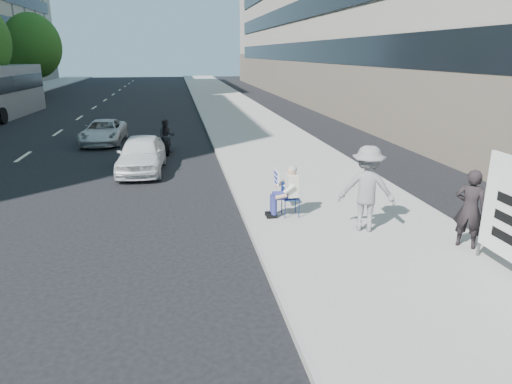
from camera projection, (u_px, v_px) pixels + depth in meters
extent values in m
plane|color=black|center=(198.00, 344.00, 6.73)|extent=(160.00, 160.00, 0.00)
cube|color=gray|center=(250.00, 126.00, 26.21)|extent=(5.00, 120.00, 0.15)
cylinder|color=#382616|center=(38.00, 82.00, 45.57)|extent=(0.30, 0.30, 2.62)
ellipsoid|color=#234C14|center=(33.00, 46.00, 44.55)|extent=(5.40, 5.40, 6.21)
cylinder|color=navy|center=(285.00, 210.00, 11.33)|extent=(0.02, 0.02, 0.45)
cylinder|color=navy|center=(299.00, 209.00, 11.39)|extent=(0.02, 0.02, 0.45)
cylinder|color=navy|center=(282.00, 205.00, 11.67)|extent=(0.02, 0.02, 0.45)
cylinder|color=navy|center=(295.00, 205.00, 11.73)|extent=(0.02, 0.02, 0.45)
cube|color=navy|center=(291.00, 198.00, 11.46)|extent=(0.40, 0.40, 0.03)
cube|color=navy|center=(289.00, 189.00, 11.59)|extent=(0.40, 0.02, 0.40)
cylinder|color=navy|center=(283.00, 197.00, 11.31)|extent=(0.44, 0.17, 0.17)
cylinder|color=navy|center=(274.00, 206.00, 11.34)|extent=(0.14, 0.14, 0.46)
cube|color=black|center=(272.00, 216.00, 11.41)|extent=(0.26, 0.11, 0.10)
cylinder|color=navy|center=(281.00, 194.00, 11.50)|extent=(0.44, 0.17, 0.17)
cylinder|color=navy|center=(273.00, 203.00, 11.53)|extent=(0.14, 0.14, 0.46)
cube|color=black|center=(270.00, 214.00, 11.60)|extent=(0.26, 0.11, 0.10)
cube|color=beige|center=(292.00, 185.00, 11.37)|extent=(0.26, 0.42, 0.56)
sphere|color=tan|center=(292.00, 171.00, 11.26)|extent=(0.23, 0.23, 0.23)
ellipsoid|color=gray|center=(293.00, 169.00, 11.25)|extent=(0.22, 0.24, 0.19)
ellipsoid|color=gray|center=(289.00, 173.00, 11.26)|extent=(0.10, 0.14, 0.13)
cylinder|color=beige|center=(289.00, 189.00, 11.13)|extent=(0.30, 0.10, 0.25)
cylinder|color=tan|center=(281.00, 196.00, 11.15)|extent=(0.29, 0.09, 0.14)
cylinder|color=beige|center=(286.00, 182.00, 11.59)|extent=(0.26, 0.20, 0.32)
cylinder|color=tan|center=(280.00, 184.00, 11.73)|extent=(0.30, 0.21, 0.18)
cube|color=white|center=(276.00, 178.00, 11.82)|extent=(0.03, 0.55, 0.40)
imported|color=slate|center=(367.00, 189.00, 10.41)|extent=(1.47, 1.20, 1.99)
imported|color=black|center=(470.00, 209.00, 9.52)|extent=(0.73, 0.72, 1.69)
cylinder|color=#4C4C4C|center=(485.00, 204.00, 8.99)|extent=(0.06, 0.06, 2.20)
imported|color=white|center=(142.00, 154.00, 16.33)|extent=(1.74, 3.88, 1.30)
imported|color=silver|center=(104.00, 132.00, 21.55)|extent=(1.92, 3.95, 1.08)
cylinder|color=black|center=(167.00, 148.00, 18.97)|extent=(0.16, 0.65, 0.64)
cylinder|color=black|center=(167.00, 142.00, 20.28)|extent=(0.16, 0.65, 0.64)
cube|color=black|center=(167.00, 140.00, 19.56)|extent=(0.33, 1.21, 0.35)
imported|color=black|center=(167.00, 136.00, 19.42)|extent=(0.73, 0.59, 1.42)
cube|color=black|center=(12.00, 84.00, 29.16)|extent=(0.67, 11.49, 1.00)
cylinder|color=black|center=(2.00, 116.00, 27.30)|extent=(0.30, 1.01, 1.00)
cylinder|color=black|center=(32.00, 105.00, 32.95)|extent=(0.30, 1.01, 1.00)
cylinder|color=black|center=(2.00, 104.00, 33.96)|extent=(0.30, 1.01, 1.00)
cylinder|color=black|center=(38.00, 103.00, 34.36)|extent=(0.30, 1.01, 1.00)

